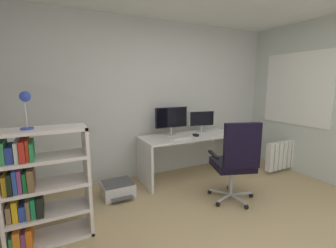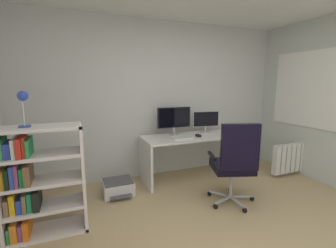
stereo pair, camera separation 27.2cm
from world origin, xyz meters
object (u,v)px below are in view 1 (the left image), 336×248
(monitor_secondary, at_px, (202,119))
(desk, at_px, (189,146))
(radiator, at_px, (287,154))
(office_chair, at_px, (236,159))
(bookshelf, at_px, (37,187))
(desk_lamp, at_px, (25,103))
(keyboard, at_px, (181,138))
(printer, at_px, (118,189))
(computer_mouse, at_px, (196,135))
(monitor_main, at_px, (171,118))

(monitor_secondary, bearing_deg, desk, -156.04)
(monitor_secondary, distance_m, radiator, 1.69)
(office_chair, height_order, bookshelf, bookshelf)
(desk_lamp, bearing_deg, bookshelf, -0.66)
(office_chair, bearing_deg, radiator, 15.95)
(keyboard, height_order, printer, keyboard)
(desk, xyz_separation_m, radiator, (1.75, -0.54, -0.24))
(desk_lamp, xyz_separation_m, radiator, (3.96, 0.19, -1.09))
(desk, xyz_separation_m, bookshelf, (-2.19, -0.73, 0.02))
(desk_lamp, bearing_deg, keyboard, 16.54)
(computer_mouse, bearing_deg, printer, -178.77)
(desk, bearing_deg, keyboard, -149.55)
(desk_lamp, bearing_deg, radiator, 2.73)
(monitor_main, bearing_deg, bookshelf, -155.54)
(office_chair, relative_size, radiator, 1.14)
(office_chair, bearing_deg, keyboard, 109.59)
(keyboard, xyz_separation_m, printer, (-1.01, 0.02, -0.64))
(bookshelf, bearing_deg, monitor_secondary, 19.16)
(desk, xyz_separation_m, office_chair, (0.08, -1.01, 0.06))
(monitor_main, bearing_deg, desk_lamp, -155.83)
(computer_mouse, xyz_separation_m, printer, (-1.30, -0.01, -0.64))
(computer_mouse, height_order, office_chair, office_chair)
(monitor_main, xyz_separation_m, bookshelf, (-1.94, -0.88, -0.43))
(desk, height_order, monitor_main, monitor_main)
(bookshelf, height_order, desk_lamp, desk_lamp)
(desk_lamp, height_order, radiator, desk_lamp)
(desk, bearing_deg, monitor_main, 148.29)
(bookshelf, bearing_deg, desk_lamp, 179.34)
(desk_lamp, bearing_deg, office_chair, -7.22)
(keyboard, distance_m, radiator, 2.07)
(printer, bearing_deg, desk_lamp, -147.99)
(monitor_secondary, xyz_separation_m, computer_mouse, (-0.29, -0.27, -0.20))
(office_chair, bearing_deg, desk, 94.24)
(desk_lamp, bearing_deg, computer_mouse, 15.09)
(office_chair, distance_m, bookshelf, 2.28)
(keyboard, height_order, radiator, keyboard)
(desk_lamp, bearing_deg, desk, 18.16)
(computer_mouse, distance_m, bookshelf, 2.33)
(office_chair, bearing_deg, desk_lamp, 172.78)
(monitor_main, bearing_deg, computer_mouse, -41.35)
(bookshelf, height_order, radiator, bookshelf)
(office_chair, xyz_separation_m, radiator, (1.67, 0.48, -0.30))
(monitor_main, relative_size, radiator, 0.58)
(computer_mouse, bearing_deg, bookshelf, -163.76)
(desk, xyz_separation_m, monitor_secondary, (0.35, 0.15, 0.40))
(printer, bearing_deg, keyboard, -1.09)
(desk_lamp, relative_size, radiator, 0.36)
(monitor_secondary, xyz_separation_m, keyboard, (-0.58, -0.29, -0.20))
(office_chair, distance_m, desk_lamp, 2.44)
(computer_mouse, bearing_deg, monitor_secondary, 43.49)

